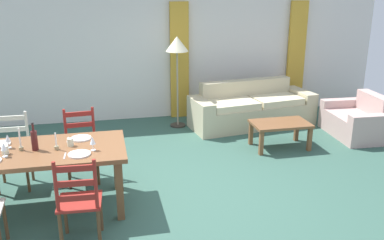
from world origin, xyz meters
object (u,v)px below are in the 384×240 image
object	(u,v)px
coffee_cup_primary	(70,142)
wine_glass_near_right	(93,141)
dining_chair_far_right	(81,146)
wine_glass_far_left	(8,139)
standing_lamp	(177,50)
wine_glass_near_left	(4,147)
coffee_table	(280,126)
dining_chair_near_right	(79,201)
dining_chair_far_left	(13,151)
couch	(251,109)
wine_bottle	(34,140)
armchair_upholstered	(359,121)
coffee_cup_secondary	(5,150)
dining_table	(39,157)

from	to	relation	value
coffee_cup_primary	wine_glass_near_right	bearing A→B (deg)	-37.37
dining_chair_far_right	coffee_cup_primary	distance (m)	0.77
wine_glass_far_left	standing_lamp	size ratio (longest dim) A/B	0.10
wine_glass_near_left	coffee_table	size ratio (longest dim) A/B	0.18
wine_glass_near_left	coffee_table	distance (m)	4.05
dining_chair_near_right	dining_chair_far_left	distance (m)	1.75
dining_chair_near_right	wine_glass_near_right	world-z (taller)	dining_chair_near_right
wine_glass_near_left	couch	bearing A→B (deg)	35.13
wine_bottle	armchair_upholstered	bearing A→B (deg)	16.70
coffee_cup_secondary	dining_chair_far_right	bearing A→B (deg)	46.67
dining_chair_far_right	coffee_table	distance (m)	3.08
wine_glass_far_left	dining_chair_far_right	bearing A→B (deg)	39.54
dining_table	standing_lamp	xyz separation A→B (m)	(2.05, 2.66, 0.75)
wine_bottle	standing_lamp	xyz separation A→B (m)	(2.08, 2.67, 0.54)
coffee_table	standing_lamp	world-z (taller)	standing_lamp
wine_glass_near_right	standing_lamp	bearing A→B (deg)	62.60
dining_chair_far_left	wine_glass_far_left	world-z (taller)	dining_chair_far_left
coffee_cup_primary	dining_chair_near_right	bearing A→B (deg)	-83.07
wine_glass_near_right	dining_table	bearing A→B (deg)	165.80
dining_chair_far_right	coffee_table	size ratio (longest dim) A/B	1.07
wine_glass_near_right	couch	xyz separation A→B (m)	(2.80, 2.63, -0.57)
coffee_table	wine_glass_near_right	bearing A→B (deg)	-153.62
dining_chair_near_right	standing_lamp	world-z (taller)	standing_lamp
dining_chair_near_right	coffee_cup_secondary	world-z (taller)	dining_chair_near_right
armchair_upholstered	coffee_cup_primary	bearing A→B (deg)	-162.54
dining_table	wine_glass_near_left	world-z (taller)	wine_glass_near_left
wine_bottle	coffee_cup_secondary	bearing A→B (deg)	-170.67
wine_glass_near_left	wine_glass_far_left	xyz separation A→B (m)	(-0.01, 0.26, 0.00)
coffee_cup_secondary	couch	xyz separation A→B (m)	(3.72, 2.53, -0.50)
dining_chair_far_right	wine_bottle	bearing A→B (deg)	-120.99
dining_chair_near_right	coffee_cup_primary	xyz separation A→B (m)	(-0.10, 0.83, 0.32)
wine_bottle	coffee_cup_primary	size ratio (longest dim) A/B	3.51
coffee_cup_secondary	coffee_table	world-z (taller)	coffee_cup_secondary
dining_table	wine_bottle	size ratio (longest dim) A/B	6.01
coffee_cup_secondary	wine_bottle	bearing A→B (deg)	9.33
wine_glass_near_right	wine_glass_near_left	bearing A→B (deg)	178.97
wine_glass_near_left	couch	distance (m)	4.58
dining_table	wine_glass_far_left	bearing A→B (deg)	159.37
couch	standing_lamp	distance (m)	1.76
dining_table	dining_chair_near_right	size ratio (longest dim) A/B	1.98
wine_glass_near_left	couch	xyz separation A→B (m)	(3.71, 2.61, -0.57)
dining_chair_far_right	wine_bottle	size ratio (longest dim) A/B	3.04
wine_bottle	wine_glass_far_left	xyz separation A→B (m)	(-0.30, 0.13, -0.01)
couch	dining_chair_near_right	bearing A→B (deg)	-132.10
wine_glass_far_left	standing_lamp	xyz separation A→B (m)	(2.38, 2.54, 0.55)
dining_table	dining_chair_far_right	bearing A→B (deg)	60.53
dining_chair_far_right	wine_glass_far_left	size ratio (longest dim) A/B	5.96
dining_chair_far_right	wine_glass_near_right	size ratio (longest dim) A/B	5.96
armchair_upholstered	standing_lamp	bearing A→B (deg)	158.77
couch	armchair_upholstered	xyz separation A→B (m)	(1.63, -0.97, -0.04)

